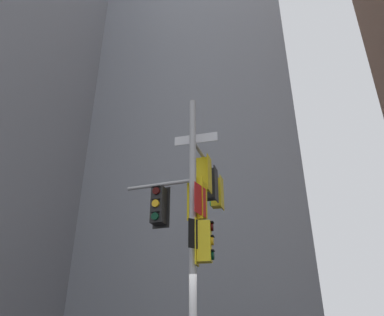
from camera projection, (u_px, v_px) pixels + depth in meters
name	position (u px, v px, depth m)	size (l,w,h in m)	color
building_mid_block	(190.00, 107.00, 37.45)	(17.90, 17.90, 44.57)	#9399A3
signal_pole_assembly	(198.00, 204.00, 10.11)	(2.61, 3.50, 7.45)	#B2B2B5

